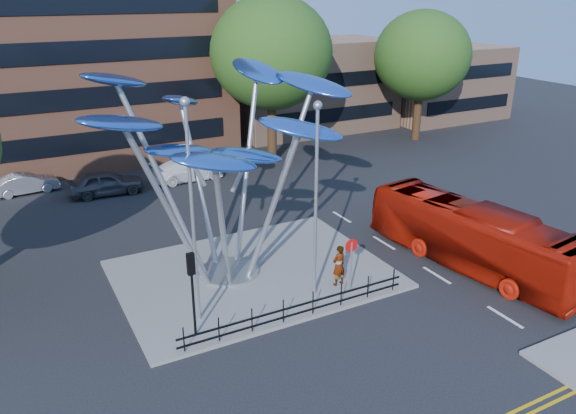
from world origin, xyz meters
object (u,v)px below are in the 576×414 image
leaf_sculpture (219,129)px  pedestrian (339,265)px  parked_car_left (106,183)px  parked_car_mid (26,184)px  street_lamp_right (316,185)px  parked_car_right (188,170)px  tree_far (422,56)px  red_bus (473,237)px  street_lamp_left (191,196)px  no_entry_sign_island (351,256)px  traffic_light_island (192,277)px  tree_right (271,53)px

leaf_sculpture → pedestrian: 7.80m
parked_car_left → parked_car_mid: parked_car_left is taller
street_lamp_right → parked_car_mid: size_ratio=2.10×
parked_car_right → tree_far: bearing=-89.1°
red_bus → pedestrian: size_ratio=5.85×
street_lamp_left → parked_car_mid: 20.61m
no_entry_sign_island → parked_car_left: size_ratio=0.53×
pedestrian → parked_car_left: (-6.58, 17.10, -0.30)m
tree_far → traffic_light_island: bearing=-144.2°
leaf_sculpture → tree_right: bearing=56.7°
street_lamp_right → no_entry_sign_island: (1.50, -0.48, -3.28)m
tree_far → street_lamp_right: (-21.50, -19.00, -2.01)m
no_entry_sign_island → parked_car_right: bearing=93.7°
no_entry_sign_island → red_bus: bearing=-4.7°
traffic_light_island → no_entry_sign_island: traffic_light_island is taller
no_entry_sign_island → parked_car_left: 19.05m
traffic_light_island → no_entry_sign_island: bearing=0.1°
tree_far → pedestrian: size_ratio=5.76×
street_lamp_right → pedestrian: size_ratio=4.42×
no_entry_sign_island → parked_car_left: (-6.72, 17.80, -1.02)m
parked_car_left → parked_car_right: parked_car_left is taller
parked_car_left → street_lamp_left: bearing=-175.8°
tree_far → street_lamp_right: tree_far is taller
red_bus → parked_car_right: bearing=104.7°
tree_right → street_lamp_right: bearing=-111.5°
parked_car_mid → street_lamp_left: bearing=-171.5°
street_lamp_left → parked_car_left: street_lamp_left is taller
tree_far → leaf_sculpture: size_ratio=0.85×
pedestrian → parked_car_left: size_ratio=0.40×
parked_car_left → parked_car_mid: bearing=62.6°
no_entry_sign_island → pedestrian: bearing=101.6°
parked_car_left → no_entry_sign_island: bearing=-155.9°
pedestrian → parked_car_left: 18.32m
traffic_light_island → parked_car_mid: (-4.22, 20.50, -1.96)m
parked_car_mid → parked_car_right: (10.04, -2.34, 0.07)m
tree_far → traffic_light_island: 33.61m
tree_right → leaf_sculpture: 18.37m
pedestrian → parked_car_mid: 22.68m
tree_right → traffic_light_island: (-13.00, -19.50, -5.42)m
traffic_light_island → parked_car_right: (5.82, 18.16, -1.89)m
tree_right → parked_car_right: bearing=-169.4°
street_lamp_right → pedestrian: 4.23m
traffic_light_island → parked_car_mid: bearing=101.6°
tree_far → no_entry_sign_island: 28.42m
red_bus → parked_car_mid: bearing=122.5°
tree_far → street_lamp_right: bearing=-138.5°
tree_right → parked_car_right: tree_right is taller
parked_car_mid → parked_car_right: bearing=-108.2°
tree_right → leaf_sculpture: tree_right is taller
tree_far → leaf_sculpture: tree_far is taller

